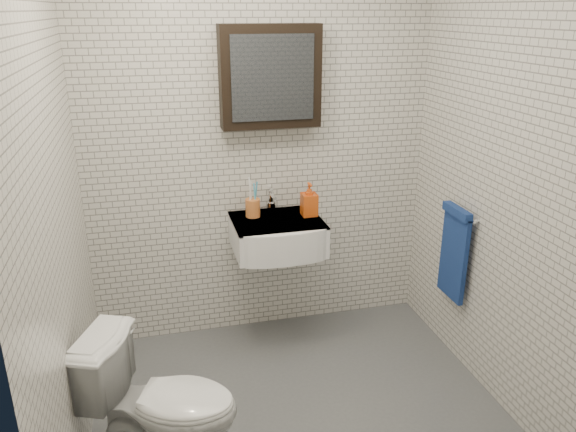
# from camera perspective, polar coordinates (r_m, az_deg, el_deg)

# --- Properties ---
(ground) EXTENTS (2.20, 2.00, 0.01)m
(ground) POSITION_cam_1_polar(r_m,az_deg,el_deg) (3.24, 1.38, -19.47)
(ground) COLOR #53575C
(ground) RESTS_ON ground
(room_shell) EXTENTS (2.22, 2.02, 2.51)m
(room_shell) POSITION_cam_1_polar(r_m,az_deg,el_deg) (2.57, 1.66, 6.49)
(room_shell) COLOR silver
(room_shell) RESTS_ON ground
(washbasin) EXTENTS (0.55, 0.50, 0.20)m
(washbasin) POSITION_cam_1_polar(r_m,az_deg,el_deg) (3.48, -0.96, -2.05)
(washbasin) COLOR white
(washbasin) RESTS_ON room_shell
(faucet) EXTENTS (0.06, 0.20, 0.15)m
(faucet) POSITION_cam_1_polar(r_m,az_deg,el_deg) (3.60, -1.70, 1.48)
(faucet) COLOR silver
(faucet) RESTS_ON washbasin
(mirror_cabinet) EXTENTS (0.60, 0.15, 0.60)m
(mirror_cabinet) POSITION_cam_1_polar(r_m,az_deg,el_deg) (3.42, -1.82, 13.95)
(mirror_cabinet) COLOR black
(mirror_cabinet) RESTS_ON room_shell
(towel_rail) EXTENTS (0.09, 0.30, 0.58)m
(towel_rail) POSITION_cam_1_polar(r_m,az_deg,el_deg) (3.52, 16.55, -3.24)
(towel_rail) COLOR silver
(towel_rail) RESTS_ON room_shell
(toothbrush_cup) EXTENTS (0.10, 0.10, 0.25)m
(toothbrush_cup) POSITION_cam_1_polar(r_m,az_deg,el_deg) (3.52, -3.60, 0.93)
(toothbrush_cup) COLOR #CD6F33
(toothbrush_cup) RESTS_ON washbasin
(soap_bottle) EXTENTS (0.10, 0.10, 0.21)m
(soap_bottle) POSITION_cam_1_polar(r_m,az_deg,el_deg) (3.52, 2.17, 1.70)
(soap_bottle) COLOR orange
(soap_bottle) RESTS_ON washbasin
(toilet) EXTENTS (0.79, 0.63, 0.71)m
(toilet) POSITION_cam_1_polar(r_m,az_deg,el_deg) (2.81, -12.56, -18.14)
(toilet) COLOR white
(toilet) RESTS_ON ground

